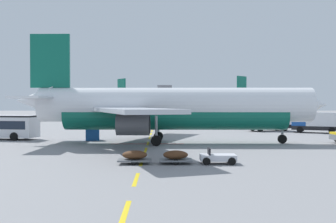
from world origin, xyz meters
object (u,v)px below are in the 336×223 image
object	(u,v)px
airliner_foreground	(170,108)
airliner_mid_left	(102,106)
baggage_train	(176,157)
uld_cargo_container	(93,134)
airliner_far_right	(266,105)
catering_truck	(270,121)
fuel_service_truck	(318,122)

from	to	relation	value
airliner_foreground	airliner_mid_left	distance (m)	76.08
baggage_train	uld_cargo_container	world-z (taller)	uld_cargo_container
airliner_far_right	catering_truck	size ratio (longest dim) A/B	4.16
baggage_train	uld_cargo_container	size ratio (longest dim) A/B	4.76
airliner_foreground	airliner_far_right	size ratio (longest dim) A/B	1.13
fuel_service_truck	baggage_train	bearing A→B (deg)	-127.12
airliner_far_right	fuel_service_truck	world-z (taller)	airliner_far_right
airliner_far_right	fuel_service_truck	xyz separation A→B (m)	(-10.36, -66.96, -2.49)
airliner_mid_left	baggage_train	xyz separation A→B (m)	(18.86, -88.55, -3.15)
airliner_foreground	uld_cargo_container	xyz separation A→B (m)	(-9.30, 3.84, -3.15)
airliner_foreground	baggage_train	size ratio (longest dim) A/B	4.03
catering_truck	uld_cargo_container	distance (m)	30.42
fuel_service_truck	baggage_train	world-z (taller)	fuel_service_truck
airliner_far_right	uld_cargo_container	size ratio (longest dim) A/B	16.96
airliner_mid_left	uld_cargo_container	world-z (taller)	airliner_mid_left
airliner_far_right	uld_cargo_container	world-z (taller)	airliner_far_right
airliner_mid_left	fuel_service_truck	size ratio (longest dim) A/B	4.06
fuel_service_truck	airliner_mid_left	bearing A→B (deg)	125.52
airliner_foreground	airliner_far_right	xyz separation A→B (m)	(33.27, 82.30, 0.18)
catering_truck	fuel_service_truck	world-z (taller)	same
fuel_service_truck	catering_truck	bearing A→B (deg)	145.80
baggage_train	uld_cargo_container	distance (m)	20.89
uld_cargo_container	baggage_train	bearing A→B (deg)	-63.31
airliner_foreground	uld_cargo_container	size ratio (longest dim) A/B	19.18
airliner_foreground	catering_truck	bearing A→B (deg)	49.37
fuel_service_truck	uld_cargo_container	distance (m)	34.21
airliner_foreground	catering_truck	distance (m)	25.83
catering_truck	baggage_train	world-z (taller)	catering_truck
airliner_foreground	baggage_train	xyz separation A→B (m)	(0.09, -14.82, -3.42)
airliner_far_right	baggage_train	size ratio (longest dim) A/B	3.56
airliner_foreground	fuel_service_truck	size ratio (longest dim) A/B	4.72
airliner_foreground	baggage_train	distance (m)	15.21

